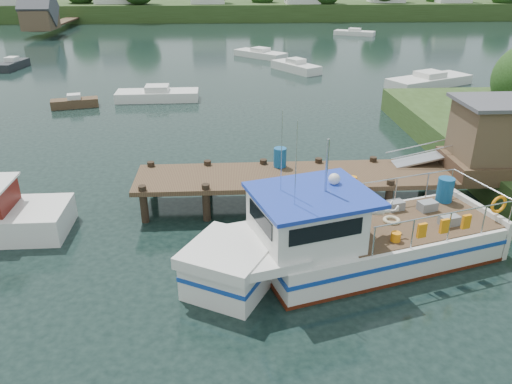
{
  "coord_description": "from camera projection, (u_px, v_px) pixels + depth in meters",
  "views": [
    {
      "loc": [
        -2.08,
        -19.49,
        9.61
      ],
      "look_at": [
        -1.0,
        -1.5,
        1.3
      ],
      "focal_mm": 35.0,
      "sensor_mm": 36.0,
      "label": 1
    }
  ],
  "objects": [
    {
      "name": "moored_far",
      "position": [
        354.0,
        33.0,
        72.29
      ],
      "size": [
        5.98,
        4.33,
        0.97
      ],
      "rotation": [
        0.0,
        0.0,
        -0.21
      ],
      "color": "silver",
      "rests_on": "ground"
    },
    {
      "name": "far_shore",
      "position": [
        235.0,
        6.0,
        95.59
      ],
      "size": [
        140.0,
        42.55,
        9.22
      ],
      "color": "#2F471D",
      "rests_on": "ground"
    },
    {
      "name": "moored_b",
      "position": [
        296.0,
        67.0,
        48.21
      ],
      "size": [
        4.54,
        5.72,
        1.23
      ],
      "rotation": [
        0.0,
        0.0,
        -0.4
      ],
      "color": "silver",
      "rests_on": "ground"
    },
    {
      "name": "moored_e",
      "position": [
        13.0,
        64.0,
        49.34
      ],
      "size": [
        2.01,
        4.38,
        1.17
      ],
      "rotation": [
        0.0,
        0.0,
        0.04
      ],
      "color": "black",
      "rests_on": "ground"
    },
    {
      "name": "moored_rowboat",
      "position": [
        75.0,
        102.0,
        36.28
      ],
      "size": [
        3.46,
        1.9,
        0.96
      ],
      "rotation": [
        0.0,
        0.0,
        -0.27
      ],
      "color": "#493522",
      "rests_on": "ground"
    },
    {
      "name": "moored_d",
      "position": [
        260.0,
        54.0,
        55.38
      ],
      "size": [
        5.9,
        5.81,
        1.05
      ],
      "rotation": [
        0.0,
        0.0,
        0.28
      ],
      "color": "silver",
      "rests_on": "ground"
    },
    {
      "name": "moored_c",
      "position": [
        429.0,
        81.0,
        42.53
      ],
      "size": [
        8.08,
        5.71,
        1.22
      ],
      "rotation": [
        0.0,
        0.0,
        0.27
      ],
      "color": "silver",
      "rests_on": "ground"
    },
    {
      "name": "dock",
      "position": [
        430.0,
        153.0,
        21.23
      ],
      "size": [
        16.6,
        3.0,
        4.78
      ],
      "color": "#493522",
      "rests_on": "ground"
    },
    {
      "name": "ground_plane",
      "position": [
        277.0,
        204.0,
        21.8
      ],
      "size": [
        160.0,
        160.0,
        0.0
      ],
      "primitive_type": "plane",
      "color": "black"
    },
    {
      "name": "moored_a",
      "position": [
        158.0,
        95.0,
        38.07
      ],
      "size": [
        6.22,
        2.21,
        1.14
      ],
      "rotation": [
        0.0,
        0.0,
        -0.33
      ],
      "color": "silver",
      "rests_on": "ground"
    },
    {
      "name": "lobster_boat",
      "position": [
        343.0,
        241.0,
        16.92
      ],
      "size": [
        11.62,
        6.08,
        5.64
      ],
      "rotation": [
        0.0,
        0.0,
        0.29
      ],
      "color": "silver",
      "rests_on": "ground"
    }
  ]
}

